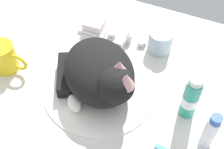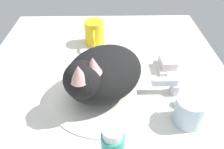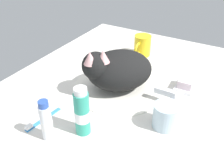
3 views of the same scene
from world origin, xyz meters
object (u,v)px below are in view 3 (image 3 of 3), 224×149
Objects in this scene: cat at (116,69)px; rinse_cup at (166,116)px; toothpaste_bottle at (82,112)px; coffee_mug at (142,46)px; toothbrush at (41,120)px; mouthwash_bottle at (46,121)px; faucet at (172,99)px; soap_bar at (186,82)px.

cat is 3.97× the size of rinse_cup.
cat reaches higher than toothpaste_bottle.
toothbrush is (56.86, -7.76, -4.07)cm from coffee_mug.
rinse_cup is 34.02cm from mouthwash_bottle.
coffee_mug is at bearing -147.38° from rinse_cup.
faucet is at bearing 39.71° from coffee_mug.
coffee_mug reaches higher than rinse_cup.
rinse_cup is at bearing 32.62° from coffee_mug.
toothpaste_bottle is (14.14, -19.59, 3.34)cm from rinse_cup.
cat reaches higher than rinse_cup.
toothpaste_bottle is (25.14, -18.05, 4.92)cm from faucet.
cat reaches higher than toothbrush.
cat is at bearing -87.67° from faucet.
toothpaste_bottle reaches higher than soap_bar.
coffee_mug is 47.31cm from rinse_cup.
rinse_cup is at bearing 0.99° from soap_bar.
cat reaches higher than mouthwash_bottle.
faucet is at bearing -172.02° from rinse_cup.
faucet is 1.13× the size of coffee_mug.
toothbrush is at bearing -48.54° from faucet.
soap_bar is at bearing 120.06° from cat.
toothbrush is at bearing -39.49° from soap_bar.
toothbrush is at bearing -21.86° from cat.
toothpaste_bottle reaches higher than mouthwash_bottle.
faucet is at bearing 92.33° from cat.
soap_bar is at bearing 140.51° from toothbrush.
toothbrush is at bearing -7.77° from coffee_mug.
rinse_cup is at bearing 128.13° from mouthwash_bottle.
coffee_mug is 60.83cm from mouthwash_bottle.
rinse_cup is (11.00, 1.54, 1.58)cm from faucet.
toothpaste_bottle is at bearing 133.80° from mouthwash_bottle.
rinse_cup reaches higher than faucet.
mouthwash_bottle is at bearing -51.87° from rinse_cup.
mouthwash_bottle is at bearing 58.96° from toothbrush.
faucet is 42.35cm from toothbrush.
rinse_cup is 37.50cm from toothbrush.
toothpaste_bottle is (37.00, -19.19, 4.53)cm from soap_bar.
soap_bar is (-12.71, 21.96, -5.52)cm from cat.
faucet is at bearing -5.52° from soap_bar.
mouthwash_bottle is at bearing -30.98° from soap_bar.
toothbrush is (27.17, -10.90, -7.56)cm from cat.
toothbrush is (28.02, -31.71, -1.65)cm from faucet.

